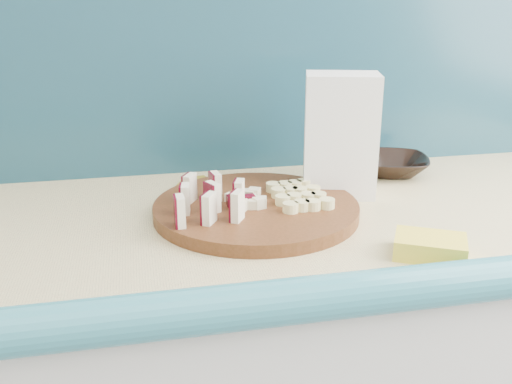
{
  "coord_description": "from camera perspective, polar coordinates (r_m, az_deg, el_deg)",
  "views": [
    {
      "loc": [
        0.14,
        0.59,
        1.27
      ],
      "look_at": [
        0.33,
        1.5,
        0.95
      ],
      "focal_mm": 40.0,
      "sensor_mm": 36.0,
      "label": 1
    }
  ],
  "objects": [
    {
      "name": "backsplash",
      "position": [
        1.2,
        -14.35,
        13.11
      ],
      "size": [
        2.2,
        0.02,
        0.5
      ],
      "primitive_type": "cube",
      "color": "teal",
      "rests_on": "kitchen_counter"
    },
    {
      "name": "cutting_board",
      "position": [
        0.99,
        0.0,
        -1.7
      ],
      "size": [
        0.37,
        0.37,
        0.02
      ],
      "primitive_type": "cylinder",
      "rotation": [
        0.0,
        0.0,
        0.04
      ],
      "color": "#3F230D",
      "rests_on": "kitchen_counter"
    },
    {
      "name": "apple_wedges",
      "position": [
        0.94,
        -4.81,
        -0.65
      ],
      "size": [
        0.12,
        0.14,
        0.05
      ],
      "color": "#F6E8C4",
      "rests_on": "cutting_board"
    },
    {
      "name": "apple_chunks",
      "position": [
        0.98,
        -1.31,
        -0.72
      ],
      "size": [
        0.05,
        0.06,
        0.02
      ],
      "color": "#F5EFC4",
      "rests_on": "cutting_board"
    },
    {
      "name": "banana_slices",
      "position": [
        1.01,
        4.23,
        -0.29
      ],
      "size": [
        0.09,
        0.14,
        0.02
      ],
      "color": "#E5D98C",
      "rests_on": "cutting_board"
    },
    {
      "name": "brown_bowl",
      "position": [
        1.25,
        13.28,
        2.65
      ],
      "size": [
        0.2,
        0.2,
        0.04
      ],
      "primitive_type": "imported",
      "rotation": [
        0.0,
        0.0,
        -0.31
      ],
      "color": "black",
      "rests_on": "kitchen_counter"
    },
    {
      "name": "flour_bag",
      "position": [
        1.09,
        8.44,
        5.65
      ],
      "size": [
        0.16,
        0.13,
        0.23
      ],
      "primitive_type": "cube",
      "rotation": [
        0.0,
        0.0,
        -0.28
      ],
      "color": "white",
      "rests_on": "kitchen_counter"
    },
    {
      "name": "sponge",
      "position": [
        0.88,
        17.0,
        -5.25
      ],
      "size": [
        0.12,
        0.11,
        0.03
      ],
      "primitive_type": "cube",
      "rotation": [
        0.0,
        0.0,
        -0.5
      ],
      "color": "yellow",
      "rests_on": "kitchen_counter"
    },
    {
      "name": "banana_peel",
      "position": [
        1.1,
        -4.6,
        -0.11
      ],
      "size": [
        0.24,
        0.2,
        0.01
      ],
      "rotation": [
        0.0,
        0.0,
        0.06
      ],
      "color": "#B09F22",
      "rests_on": "kitchen_counter"
    }
  ]
}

